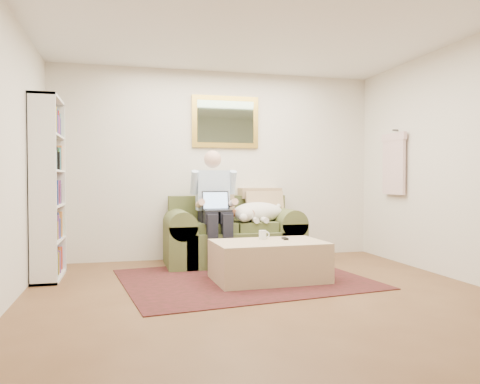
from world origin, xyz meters
name	(u,v)px	position (x,y,z in m)	size (l,w,h in m)	color
room_shell	(263,158)	(0.00, 0.35, 1.30)	(4.51, 5.00, 2.61)	brown
rug	(244,279)	(-0.01, 1.03, 0.01)	(2.56, 2.05, 0.01)	black
sofa	(233,240)	(0.10, 2.02, 0.30)	(1.75, 0.89, 1.05)	brown
seated_man	(215,208)	(-0.17, 1.86, 0.74)	(0.58, 0.82, 1.47)	#8CAED8
laptop	(216,206)	(-0.17, 1.79, 0.77)	(0.34, 0.27, 0.25)	black
sleeping_dog	(258,212)	(0.41, 1.93, 0.67)	(0.72, 0.45, 0.27)	white
ottoman	(269,261)	(0.23, 0.89, 0.22)	(1.18, 0.75, 0.43)	tan
coffee_mug	(263,235)	(0.22, 1.07, 0.48)	(0.08, 0.08, 0.10)	white
tv_remote	(285,238)	(0.46, 1.00, 0.44)	(0.05, 0.15, 0.02)	black
bookshelf	(48,188)	(-2.10, 1.60, 1.00)	(0.28, 0.80, 2.00)	white
wall_mirror	(225,122)	(0.10, 2.47, 1.90)	(0.94, 0.04, 0.72)	gold
hanging_shirt	(394,160)	(2.19, 1.60, 1.35)	(0.06, 0.52, 0.90)	beige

